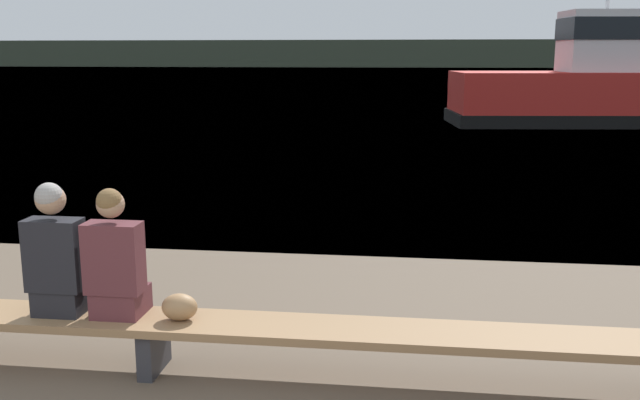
# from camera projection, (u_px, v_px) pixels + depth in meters

# --- Properties ---
(water_surface) EXTENTS (240.00, 240.00, 0.00)m
(water_surface) POSITION_uv_depth(u_px,v_px,m) (401.00, 68.00, 125.54)
(water_surface) COLOR #426B8E
(water_surface) RESTS_ON ground
(far_shoreline) EXTENTS (600.00, 12.00, 4.89)m
(far_shoreline) POSITION_uv_depth(u_px,v_px,m) (402.00, 54.00, 133.05)
(far_shoreline) COLOR #384233
(far_shoreline) RESTS_ON ground
(bench_main) EXTENTS (8.57, 0.53, 0.43)m
(bench_main) POSITION_uv_depth(u_px,v_px,m) (153.00, 327.00, 5.55)
(bench_main) COLOR #8E6B47
(bench_main) RESTS_ON ground
(person_left) EXTENTS (0.43, 0.40, 1.06)m
(person_left) POSITION_uv_depth(u_px,v_px,m) (56.00, 256.00, 5.53)
(person_left) COLOR black
(person_left) RESTS_ON bench_main
(person_right) EXTENTS (0.43, 0.39, 1.03)m
(person_right) POSITION_uv_depth(u_px,v_px,m) (115.00, 262.00, 5.48)
(person_right) COLOR #56282D
(person_right) RESTS_ON bench_main
(shopping_bag) EXTENTS (0.28, 0.20, 0.21)m
(shopping_bag) POSITION_uv_depth(u_px,v_px,m) (180.00, 307.00, 5.48)
(shopping_bag) COLOR #9E754C
(shopping_bag) RESTS_ON bench_main
(tugboat_red) EXTENTS (10.38, 4.56, 6.48)m
(tugboat_red) POSITION_uv_depth(u_px,v_px,m) (600.00, 89.00, 24.90)
(tugboat_red) COLOR red
(tugboat_red) RESTS_ON water_surface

